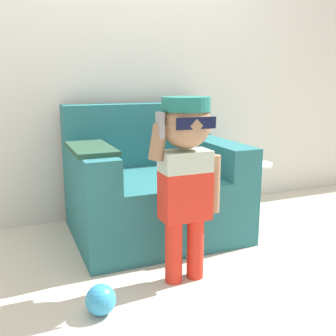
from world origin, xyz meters
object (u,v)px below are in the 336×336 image
object	(u,v)px
armchair	(152,187)
toy_ball	(101,300)
person_child	(186,162)
side_table	(252,182)

from	to	relation	value
armchair	toy_ball	bearing A→B (deg)	-123.64
person_child	toy_ball	bearing A→B (deg)	-163.30
toy_ball	person_child	bearing A→B (deg)	16.70
side_table	armchair	bearing A→B (deg)	-174.82
armchair	person_child	size ratio (longest dim) A/B	1.14
person_child	toy_ball	size ratio (longest dim) A/B	6.88
person_child	side_table	bearing A→B (deg)	39.43
side_table	toy_ball	size ratio (longest dim) A/B	2.90
armchair	person_child	distance (m)	0.82
person_child	toy_ball	distance (m)	0.81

